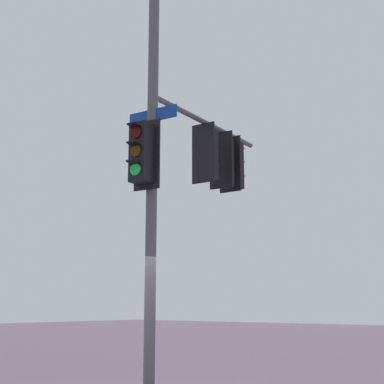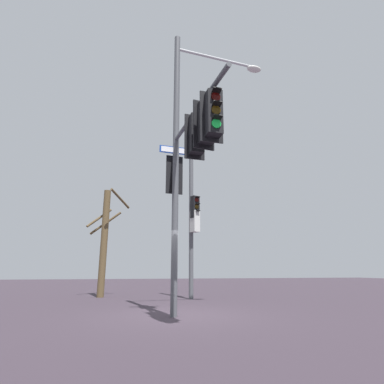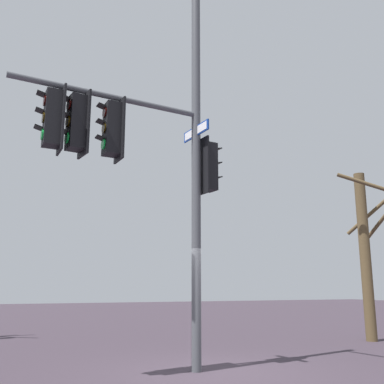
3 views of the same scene
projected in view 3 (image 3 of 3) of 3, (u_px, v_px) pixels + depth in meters
name	position (u px, v px, depth m)	size (l,w,h in m)	color
ground_plane	(211.00, 373.00, 9.00)	(80.00, 80.00, 0.00)	#382E38
main_signal_pole_assembly	(155.00, 124.00, 9.43)	(4.00, 4.69, 9.58)	#4C4F54
bare_tree_across_street	(366.00, 249.00, 14.71)	(2.21, 2.21, 5.47)	brown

